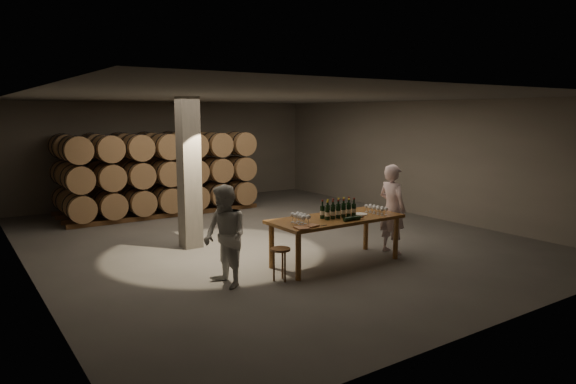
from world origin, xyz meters
TOP-DOWN VIEW (x-y plane):
  - room at (-1.80, 0.20)m, footprint 12.00×12.00m
  - tasting_table at (0.00, -2.50)m, footprint 2.60×1.10m
  - barrel_stack_back at (-1.35, 5.20)m, footprint 4.70×0.95m
  - barrel_stack_front at (-0.96, 3.80)m, footprint 5.48×0.95m
  - bottle_cluster at (0.04, -2.52)m, footprint 0.74×0.24m
  - lying_bottles at (0.06, -2.90)m, footprint 0.46×0.08m
  - glass_cluster_left at (-0.88, -2.57)m, footprint 0.20×0.42m
  - glass_cluster_right at (0.90, -2.64)m, footprint 0.19×0.52m
  - plate at (0.57, -2.56)m, footprint 0.29×0.29m
  - notebook_near at (-0.87, -2.88)m, footprint 0.27×0.24m
  - notebook_corner at (-1.10, -2.91)m, footprint 0.26×0.31m
  - pen at (-0.64, -2.95)m, footprint 0.13×0.01m
  - stool at (-1.45, -2.78)m, footprint 0.34×0.34m
  - person_man at (1.43, -2.56)m, footprint 0.45×0.68m
  - person_woman at (-2.35, -2.50)m, footprint 0.70×0.87m

SIDE VIEW (x-z plane):
  - stool at x=-1.45m, z-range 0.18..0.76m
  - tasting_table at x=0.00m, z-range 0.35..1.25m
  - person_woman at x=-2.35m, z-range 0.00..1.70m
  - pen at x=-0.64m, z-range 0.90..0.91m
  - plate at x=0.57m, z-range 0.90..0.92m
  - notebook_corner at x=-1.10m, z-range 0.90..0.92m
  - notebook_near at x=-0.87m, z-range 0.90..0.93m
  - person_man at x=1.43m, z-range 0.00..1.84m
  - lying_bottles at x=0.06m, z-range 0.90..0.98m
  - glass_cluster_right at x=0.90m, z-range 0.93..1.09m
  - bottle_cluster at x=0.04m, z-range 0.85..1.20m
  - glass_cluster_left at x=-0.88m, z-range 0.94..1.13m
  - barrel_stack_back at x=-1.35m, z-range 0.04..2.35m
  - barrel_stack_front at x=-0.96m, z-range 0.04..2.35m
  - room at x=-1.80m, z-range -4.40..7.60m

